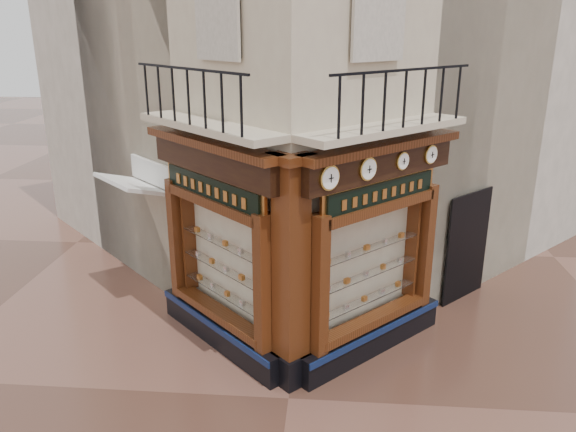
# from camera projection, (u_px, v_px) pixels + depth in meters

# --- Properties ---
(ground) EXTENTS (80.00, 80.00, 0.00)m
(ground) POSITION_uv_depth(u_px,v_px,m) (288.00, 398.00, 9.19)
(ground) COLOR #4E2F24
(ground) RESTS_ON ground
(main_building) EXTENTS (11.31, 11.31, 12.00)m
(main_building) POSITION_uv_depth(u_px,v_px,m) (310.00, 17.00, 13.08)
(main_building) COLOR beige
(main_building) RESTS_ON ground
(neighbour_left) EXTENTS (11.31, 11.31, 11.00)m
(neighbour_left) POSITION_uv_depth(u_px,v_px,m) (226.00, 37.00, 15.77)
(neighbour_left) COLOR beige
(neighbour_left) RESTS_ON ground
(neighbour_right) EXTENTS (11.31, 11.31, 11.00)m
(neighbour_right) POSITION_uv_depth(u_px,v_px,m) (404.00, 38.00, 15.39)
(neighbour_right) COLOR beige
(neighbour_right) RESTS_ON ground
(shopfront_left) EXTENTS (2.86, 2.86, 3.98)m
(shopfront_left) POSITION_uv_depth(u_px,v_px,m) (218.00, 248.00, 10.14)
(shopfront_left) COLOR black
(shopfront_left) RESTS_ON ground
(shopfront_right) EXTENTS (2.86, 2.86, 3.98)m
(shopfront_right) POSITION_uv_depth(u_px,v_px,m) (375.00, 253.00, 9.93)
(shopfront_right) COLOR black
(shopfront_right) RESTS_ON ground
(corner_pilaster) EXTENTS (0.85, 0.85, 3.98)m
(corner_pilaster) POSITION_uv_depth(u_px,v_px,m) (291.00, 277.00, 9.04)
(corner_pilaster) COLOR black
(corner_pilaster) RESTS_ON ground
(balcony) EXTENTS (5.94, 2.97, 1.03)m
(balcony) POSITION_uv_depth(u_px,v_px,m) (296.00, 127.00, 9.24)
(balcony) COLOR beige
(balcony) RESTS_ON ground
(clock_a) EXTENTS (0.32, 0.32, 0.40)m
(clock_a) POSITION_uv_depth(u_px,v_px,m) (330.00, 178.00, 8.44)
(clock_a) COLOR gold
(clock_a) RESTS_ON ground
(clock_b) EXTENTS (0.31, 0.31, 0.39)m
(clock_b) POSITION_uv_depth(u_px,v_px,m) (368.00, 169.00, 8.96)
(clock_b) COLOR gold
(clock_b) RESTS_ON ground
(clock_c) EXTENTS (0.26, 0.26, 0.31)m
(clock_c) POSITION_uv_depth(u_px,v_px,m) (403.00, 161.00, 9.49)
(clock_c) COLOR gold
(clock_c) RESTS_ON ground
(clock_d) EXTENTS (0.28, 0.28, 0.34)m
(clock_d) POSITION_uv_depth(u_px,v_px,m) (431.00, 155.00, 9.98)
(clock_d) COLOR gold
(clock_d) RESTS_ON ground
(awning) EXTENTS (1.91, 1.91, 0.37)m
(awning) POSITION_uv_depth(u_px,v_px,m) (142.00, 297.00, 12.65)
(awning) COLOR white
(awning) RESTS_ON ground
(signboard_left) EXTENTS (2.16, 2.16, 0.58)m
(signboard_left) POSITION_uv_depth(u_px,v_px,m) (212.00, 189.00, 9.74)
(signboard_left) COLOR #C58039
(signboard_left) RESTS_ON ground
(signboard_right) EXTENTS (2.03, 2.03, 0.54)m
(signboard_right) POSITION_uv_depth(u_px,v_px,m) (381.00, 193.00, 9.51)
(signboard_right) COLOR #C58039
(signboard_right) RESTS_ON ground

